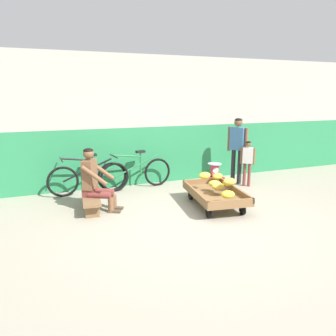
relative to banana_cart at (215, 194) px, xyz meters
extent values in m
plane|color=gray|center=(-0.65, -0.72, -0.24)|extent=(80.00, 80.00, 0.00)
cube|color=#287F4C|center=(-0.65, 2.15, 0.43)|extent=(16.00, 0.30, 1.33)
cube|color=#A8A399|center=(-0.65, 2.15, 1.88)|extent=(16.00, 0.30, 1.59)
cube|color=brown|center=(0.00, 0.00, -0.01)|extent=(1.02, 1.54, 0.05)
cube|color=brown|center=(-0.40, 0.05, 0.07)|extent=(0.22, 1.43, 0.10)
cube|color=brown|center=(0.40, -0.05, 0.07)|extent=(0.22, 1.43, 0.10)
cube|color=brown|center=(0.09, 0.69, 0.07)|extent=(0.84, 0.15, 0.10)
cube|color=brown|center=(-0.09, -0.69, 0.07)|extent=(0.84, 0.15, 0.10)
cylinder|color=black|center=(-0.25, 0.54, -0.15)|extent=(0.07, 0.18, 0.18)
cylinder|color=black|center=(0.38, 0.46, -0.15)|extent=(0.07, 0.18, 0.18)
cylinder|color=black|center=(-0.38, -0.46, -0.15)|extent=(0.07, 0.18, 0.18)
cylinder|color=black|center=(0.25, -0.54, -0.15)|extent=(0.07, 0.18, 0.18)
ellipsoid|color=yellow|center=(0.36, 0.55, 0.18)|extent=(0.29, 0.26, 0.13)
ellipsoid|color=yellow|center=(0.03, 0.07, 0.18)|extent=(0.30, 0.28, 0.13)
ellipsoid|color=gold|center=(-0.01, -0.09, 0.18)|extent=(0.25, 0.19, 0.13)
ellipsoid|color=yellow|center=(0.31, 0.06, 0.18)|extent=(0.29, 0.25, 0.13)
ellipsoid|color=gold|center=(-0.09, -0.59, 0.18)|extent=(0.24, 0.18, 0.13)
ellipsoid|color=gold|center=(0.10, -0.32, 0.32)|extent=(0.25, 0.20, 0.13)
ellipsoid|color=yellow|center=(-0.10, 0.25, 0.31)|extent=(0.27, 0.22, 0.13)
cube|color=brown|center=(-2.19, 0.67, 0.00)|extent=(0.40, 1.12, 0.05)
cube|color=brown|center=(-2.15, 1.06, -0.13)|extent=(0.25, 0.10, 0.22)
cube|color=brown|center=(-2.22, 0.29, -0.13)|extent=(0.25, 0.10, 0.22)
cylinder|color=brown|center=(-1.79, 0.56, -0.11)|extent=(0.10, 0.10, 0.27)
cube|color=#4C3D2D|center=(-1.74, 0.53, -0.22)|extent=(0.24, 0.18, 0.04)
cylinder|color=brown|center=(-1.97, 0.66, 0.08)|extent=(0.41, 0.31, 0.13)
cylinder|color=brown|center=(-1.88, 0.40, -0.11)|extent=(0.10, 0.10, 0.27)
cube|color=#4C3D2D|center=(-1.82, 0.37, -0.22)|extent=(0.24, 0.18, 0.04)
cylinder|color=brown|center=(-2.05, 0.50, 0.08)|extent=(0.41, 0.31, 0.13)
cube|color=brown|center=(-2.19, 0.67, 0.10)|extent=(0.33, 0.35, 0.14)
cube|color=brown|center=(-2.19, 0.67, 0.43)|extent=(0.31, 0.37, 0.52)
cylinder|color=brown|center=(-1.95, 0.77, 0.46)|extent=(0.45, 0.29, 0.36)
cylinder|color=brown|center=(-2.14, 0.42, 0.46)|extent=(0.45, 0.29, 0.36)
sphere|color=brown|center=(-2.19, 0.67, 0.80)|extent=(0.19, 0.19, 0.19)
ellipsoid|color=black|center=(-2.19, 0.67, 0.86)|extent=(0.17, 0.17, 0.09)
cube|color=red|center=(0.53, 0.99, -0.09)|extent=(0.36, 0.28, 0.30)
cylinder|color=#28282D|center=(0.53, 0.99, 0.07)|extent=(0.20, 0.20, 0.03)
cube|color=#C6384C|center=(0.53, 0.99, 0.21)|extent=(0.16, 0.10, 0.24)
cylinder|color=white|center=(0.53, 0.94, 0.21)|extent=(0.13, 0.01, 0.13)
cylinder|color=#B2B5BA|center=(0.53, 0.99, 0.34)|extent=(0.30, 0.30, 0.01)
torus|color=black|center=(-2.60, 1.65, 0.08)|extent=(0.64, 0.08, 0.64)
torus|color=black|center=(-1.58, 1.70, 0.08)|extent=(0.64, 0.08, 0.64)
cylinder|color=black|center=(-2.09, 1.67, 0.28)|extent=(1.03, 0.08, 0.43)
cylinder|color=black|center=(-1.99, 1.68, 0.32)|extent=(0.04, 0.04, 0.48)
cylinder|color=black|center=(-2.30, 1.66, 0.52)|extent=(0.62, 0.06, 0.12)
cube|color=black|center=(-1.99, 1.68, 0.59)|extent=(0.20, 0.11, 0.05)
cylinder|color=black|center=(-2.60, 1.65, 0.54)|extent=(0.05, 0.48, 0.03)
torus|color=black|center=(-1.54, 1.64, 0.08)|extent=(0.64, 0.12, 0.64)
torus|color=black|center=(-0.53, 1.75, 0.08)|extent=(0.64, 0.12, 0.64)
cylinder|color=#236B3D|center=(-1.03, 1.69, 0.28)|extent=(1.03, 0.15, 0.43)
cylinder|color=#236B3D|center=(-0.93, 1.70, 0.32)|extent=(0.04, 0.04, 0.48)
cylinder|color=#236B3D|center=(-1.24, 1.67, 0.52)|extent=(0.61, 0.10, 0.12)
cube|color=black|center=(-0.93, 1.70, 0.59)|extent=(0.21, 0.12, 0.05)
cylinder|color=black|center=(-1.54, 1.64, 0.54)|extent=(0.08, 0.48, 0.03)
cylinder|color=#232328|center=(1.34, 1.24, 0.16)|extent=(0.10, 0.10, 0.80)
cylinder|color=#232328|center=(1.24, 1.37, 0.16)|extent=(0.10, 0.10, 0.80)
cube|color=#386693|center=(1.29, 1.30, 0.82)|extent=(0.35, 0.38, 0.52)
cylinder|color=brown|center=(1.41, 1.13, 0.80)|extent=(0.07, 0.07, 0.56)
cylinder|color=brown|center=(1.17, 1.47, 0.80)|extent=(0.07, 0.07, 0.56)
sphere|color=brown|center=(1.29, 1.30, 1.19)|extent=(0.19, 0.19, 0.19)
ellipsoid|color=black|center=(1.29, 1.30, 1.25)|extent=(0.17, 0.17, 0.09)
cylinder|color=brown|center=(1.41, 0.94, 0.03)|extent=(0.07, 0.07, 0.54)
cylinder|color=brown|center=(1.32, 1.01, 0.03)|extent=(0.07, 0.07, 0.54)
cube|color=silver|center=(1.36, 0.98, 0.48)|extent=(0.25, 0.24, 0.35)
cylinder|color=brown|center=(1.47, 0.88, 0.46)|extent=(0.05, 0.05, 0.38)
cylinder|color=brown|center=(1.26, 1.07, 0.46)|extent=(0.05, 0.05, 0.38)
sphere|color=brown|center=(1.36, 0.98, 0.74)|extent=(0.13, 0.13, 0.13)
ellipsoid|color=black|center=(1.36, 0.98, 0.77)|extent=(0.12, 0.12, 0.06)
cube|color=green|center=(0.59, 0.48, -0.12)|extent=(0.18, 0.12, 0.24)
camera|label=1|loc=(-2.90, -5.07, 1.82)|focal=34.66mm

